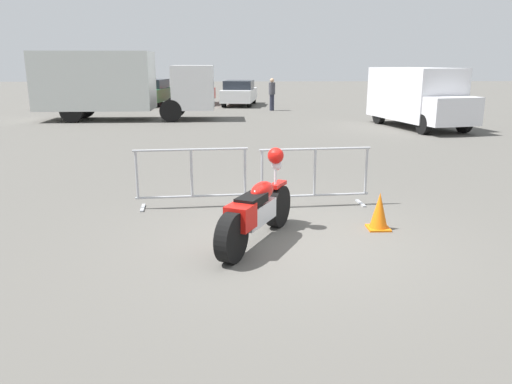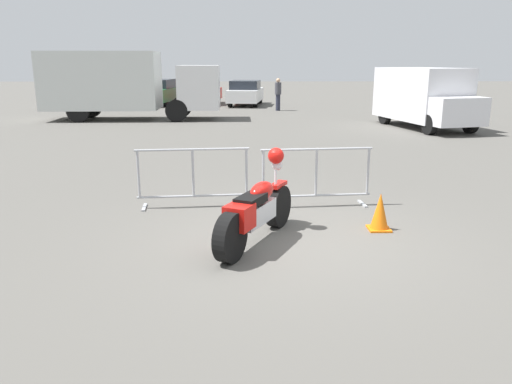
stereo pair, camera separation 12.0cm
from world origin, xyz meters
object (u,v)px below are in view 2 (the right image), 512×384
at_px(pedestrian, 278,93).
at_px(parked_car_red, 202,93).
at_px(parked_car_white, 246,93).
at_px(crowd_barrier_far, 316,177).
at_px(parked_car_green, 159,92).
at_px(parked_car_black, 112,93).
at_px(delivery_van, 424,96).
at_px(traffic_cone, 380,212).
at_px(parked_car_silver, 69,94).
at_px(motorcycle, 256,210).
at_px(crowd_barrier_near, 193,177).
at_px(box_truck, 122,83).

bearing_deg(pedestrian, parked_car_red, 19.97).
xyz_separation_m(parked_car_red, parked_car_white, (2.63, -0.62, 0.02)).
relative_size(crowd_barrier_far, parked_car_green, 0.43).
height_order(parked_car_black, parked_car_red, parked_car_black).
xyz_separation_m(delivery_van, traffic_cone, (-4.84, -12.36, -0.95)).
xyz_separation_m(crowd_barrier_far, parked_car_silver, (-11.89, 21.64, 0.14)).
bearing_deg(parked_car_silver, parked_car_green, -78.50).
height_order(motorcycle, parked_car_white, parked_car_white).
bearing_deg(motorcycle, parked_car_silver, 50.72).
height_order(parked_car_green, pedestrian, pedestrian).
height_order(motorcycle, traffic_cone, motorcycle).
distance_m(crowd_barrier_far, parked_car_silver, 24.69).
bearing_deg(motorcycle, crowd_barrier_far, -4.73).
height_order(parked_car_silver, parked_car_black, parked_car_black).
bearing_deg(delivery_van, pedestrian, -156.60).
relative_size(crowd_barrier_far, pedestrian, 1.19).
height_order(parked_car_black, parked_car_green, parked_car_green).
bearing_deg(parked_car_silver, parked_car_white, -83.65).
height_order(delivery_van, parked_car_white, delivery_van).
xyz_separation_m(parked_car_black, parked_car_white, (7.89, 0.09, 0.00)).
bearing_deg(traffic_cone, parked_car_red, 101.61).
bearing_deg(traffic_cone, crowd_barrier_near, 156.40).
bearing_deg(parked_car_green, motorcycle, -160.08).
relative_size(parked_car_black, traffic_cone, 7.58).
bearing_deg(traffic_cone, box_truck, 116.47).
distance_m(parked_car_red, pedestrian, 5.91).
distance_m(parked_car_black, parked_car_red, 5.31).
distance_m(box_truck, parked_car_green, 8.09).
relative_size(delivery_van, parked_car_black, 1.19).
bearing_deg(box_truck, pedestrian, 28.82).
distance_m(crowd_barrier_far, parked_car_red, 22.52).
distance_m(parked_car_green, traffic_cone, 24.55).
relative_size(crowd_barrier_near, crowd_barrier_far, 1.00).
height_order(parked_car_silver, parked_car_white, parked_car_white).
bearing_deg(parked_car_black, parked_car_green, -69.83).
relative_size(parked_car_silver, parked_car_red, 0.97).
xyz_separation_m(box_truck, parked_car_white, (5.44, 7.52, -0.90)).
relative_size(delivery_van, parked_car_green, 1.14).
distance_m(delivery_van, parked_car_white, 12.65).
relative_size(crowd_barrier_near, parked_car_green, 0.43).
distance_m(delivery_van, traffic_cone, 13.31).
xyz_separation_m(motorcycle, delivery_van, (6.77, 12.88, 0.75)).
bearing_deg(parked_car_black, crowd_barrier_near, -154.89).
xyz_separation_m(delivery_van, parked_car_red, (-9.66, 11.13, -0.53)).
distance_m(parked_car_black, parked_car_white, 7.89).
height_order(parked_car_red, parked_car_white, parked_car_white).
relative_size(box_truck, delivery_van, 1.46).
bearing_deg(traffic_cone, parked_car_white, 95.49).
bearing_deg(motorcycle, delivery_van, -1.65).
height_order(parked_car_black, parked_car_white, parked_car_white).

